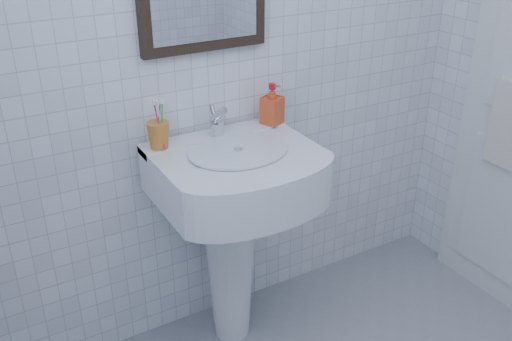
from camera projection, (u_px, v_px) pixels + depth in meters
wall_back at (239, 42)px, 2.23m from camera, size 2.20×0.02×2.50m
washbasin at (232, 214)px, 2.27m from camera, size 0.60×0.44×0.93m
faucet at (217, 123)px, 2.20m from camera, size 0.06×0.12×0.14m
toothbrush_cup at (159, 135)px, 2.10m from camera, size 0.09×0.09×0.10m
soap_dispenser at (272, 104)px, 2.31m from camera, size 0.10×0.10×0.17m
hand_towel at (507, 125)px, 2.46m from camera, size 0.03×0.16×0.38m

